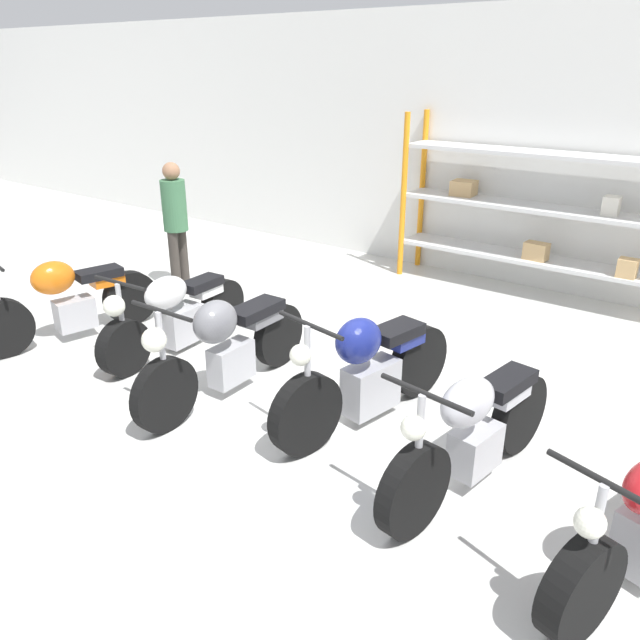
{
  "coord_description": "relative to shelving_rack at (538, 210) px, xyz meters",
  "views": [
    {
      "loc": [
        3.15,
        -3.84,
        2.89
      ],
      "look_at": [
        0.0,
        0.4,
        0.7
      ],
      "focal_mm": 35.0,
      "sensor_mm": 36.0,
      "label": 1
    }
  ],
  "objects": [
    {
      "name": "ground_plane",
      "position": [
        -0.68,
        -4.17,
        -1.14
      ],
      "size": [
        30.0,
        30.0,
        0.0
      ],
      "primitive_type": "plane",
      "color": "silver"
    },
    {
      "name": "motorcycle_blue",
      "position": [
        -0.01,
        -4.0,
        -0.67
      ],
      "size": [
        0.72,
        2.06,
        1.1
      ],
      "rotation": [
        0.0,
        0.0,
        -1.76
      ],
      "color": "black",
      "rests_on": "ground_plane"
    },
    {
      "name": "shelving_rack",
      "position": [
        0.0,
        0.0,
        0.0
      ],
      "size": [
        3.71,
        0.63,
        2.28
      ],
      "color": "orange",
      "rests_on": "ground_plane"
    },
    {
      "name": "motorcycle_grey",
      "position": [
        -1.31,
        -4.37,
        -0.64
      ],
      "size": [
        0.69,
        2.16,
        1.08
      ],
      "rotation": [
        0.0,
        0.0,
        -1.55
      ],
      "color": "black",
      "rests_on": "ground_plane"
    },
    {
      "name": "person_browsing",
      "position": [
        -3.87,
        -2.66,
        -0.13
      ],
      "size": [
        0.37,
        0.37,
        1.72
      ],
      "rotation": [
        0.0,
        0.0,
        3.3
      ],
      "color": "#38332D",
      "rests_on": "ground_plane"
    },
    {
      "name": "back_wall",
      "position": [
        -0.68,
        0.37,
        0.66
      ],
      "size": [
        30.0,
        0.08,
        3.6
      ],
      "color": "white",
      "rests_on": "ground_plane"
    },
    {
      "name": "motorcycle_white",
      "position": [
        -2.45,
        -3.98,
        -0.73
      ],
      "size": [
        0.7,
        2.04,
        0.97
      ],
      "rotation": [
        0.0,
        0.0,
        -1.51
      ],
      "color": "black",
      "rests_on": "ground_plane"
    },
    {
      "name": "motorcycle_orange",
      "position": [
        -3.61,
        -4.52,
        -0.67
      ],
      "size": [
        0.79,
        2.03,
        1.05
      ],
      "rotation": [
        0.0,
        0.0,
        -1.8
      ],
      "color": "black",
      "rests_on": "ground_plane"
    },
    {
      "name": "motorcycle_silver",
      "position": [
        1.09,
        -4.32,
        -0.68
      ],
      "size": [
        0.68,
        2.01,
        1.04
      ],
      "rotation": [
        0.0,
        0.0,
        -1.72
      ],
      "color": "black",
      "rests_on": "ground_plane"
    }
  ]
}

